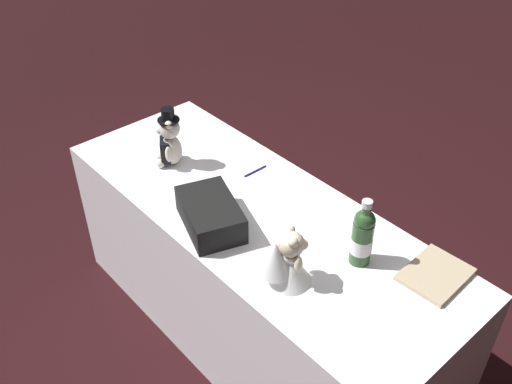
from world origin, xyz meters
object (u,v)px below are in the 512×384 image
at_px(gift_case_black, 210,214).
at_px(guestbook, 435,274).
at_px(teddy_bear_bride, 287,260).
at_px(champagne_bottle, 362,236).
at_px(teddy_bear_groom, 169,142).
at_px(signing_pen, 256,171).

relative_size(gift_case_black, guestbook, 1.48).
relative_size(teddy_bear_bride, champagne_bottle, 0.82).
xyz_separation_m(teddy_bear_groom, gift_case_black, (0.49, -0.14, -0.06)).
height_order(champagne_bottle, signing_pen, champagne_bottle).
relative_size(teddy_bear_groom, teddy_bear_bride, 1.23).
bearing_deg(teddy_bear_bride, gift_case_black, -178.15).
bearing_deg(gift_case_black, champagne_bottle, 28.89).
bearing_deg(teddy_bear_groom, gift_case_black, -16.08).
height_order(champagne_bottle, guestbook, champagne_bottle).
bearing_deg(signing_pen, champagne_bottle, -7.94).
height_order(teddy_bear_bride, champagne_bottle, champagne_bottle).
relative_size(teddy_bear_groom, gift_case_black, 0.78).
height_order(teddy_bear_bride, gift_case_black, teddy_bear_bride).
height_order(teddy_bear_groom, champagne_bottle, same).
distance_m(teddy_bear_bride, signing_pen, 0.72).
bearing_deg(signing_pen, teddy_bear_bride, -32.71).
height_order(teddy_bear_groom, guestbook, teddy_bear_groom).
bearing_deg(champagne_bottle, gift_case_black, -151.11).
relative_size(champagne_bottle, gift_case_black, 0.77).
height_order(gift_case_black, guestbook, gift_case_black).
distance_m(champagne_bottle, signing_pen, 0.72).
relative_size(teddy_bear_bride, gift_case_black, 0.63).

